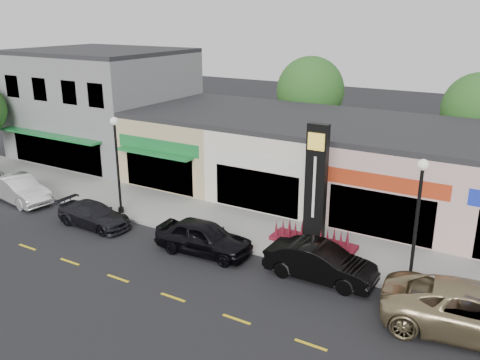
{
  "coord_description": "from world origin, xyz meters",
  "views": [
    {
      "loc": [
        11.53,
        -17.0,
        10.9
      ],
      "look_at": [
        -1.04,
        4.0,
        2.83
      ],
      "focal_mm": 38.0,
      "sensor_mm": 36.0,
      "label": 1
    }
  ],
  "objects_px": {
    "lamp_west_near": "(117,156)",
    "car_black_conv": "(320,262)",
    "lamp_east_near": "(418,212)",
    "car_black_sedan": "(204,237)",
    "car_gold_suv": "(476,311)",
    "car_white_van": "(19,189)",
    "car_dark_sedan": "(94,215)",
    "pylon_sign": "(315,204)"
  },
  "relations": [
    {
      "from": "lamp_west_near",
      "to": "car_gold_suv",
      "type": "height_order",
      "value": "lamp_west_near"
    },
    {
      "from": "car_black_conv",
      "to": "car_gold_suv",
      "type": "relative_size",
      "value": 0.74
    },
    {
      "from": "lamp_east_near",
      "to": "car_dark_sedan",
      "type": "xyz_separation_m",
      "value": [
        -16.11,
        -1.92,
        -2.84
      ]
    },
    {
      "from": "pylon_sign",
      "to": "car_black_conv",
      "type": "relative_size",
      "value": 1.26
    },
    {
      "from": "car_white_van",
      "to": "car_dark_sedan",
      "type": "distance_m",
      "value": 6.61
    },
    {
      "from": "lamp_east_near",
      "to": "car_white_van",
      "type": "xyz_separation_m",
      "value": [
        -22.72,
        -1.58,
        -2.68
      ]
    },
    {
      "from": "car_gold_suv",
      "to": "car_black_conv",
      "type": "bearing_deg",
      "value": 74.38
    },
    {
      "from": "pylon_sign",
      "to": "car_black_sedan",
      "type": "bearing_deg",
      "value": -142.5
    },
    {
      "from": "car_black_conv",
      "to": "car_gold_suv",
      "type": "distance_m",
      "value": 6.27
    },
    {
      "from": "car_black_sedan",
      "to": "lamp_west_near",
      "type": "bearing_deg",
      "value": 73.37
    },
    {
      "from": "pylon_sign",
      "to": "car_dark_sedan",
      "type": "height_order",
      "value": "pylon_sign"
    },
    {
      "from": "lamp_east_near",
      "to": "car_black_sedan",
      "type": "height_order",
      "value": "lamp_east_near"
    },
    {
      "from": "lamp_east_near",
      "to": "pylon_sign",
      "type": "distance_m",
      "value": 5.42
    },
    {
      "from": "lamp_east_near",
      "to": "lamp_west_near",
      "type": "bearing_deg",
      "value": 180.0
    },
    {
      "from": "car_black_conv",
      "to": "car_white_van",
      "type": "bearing_deg",
      "value": 91.18
    },
    {
      "from": "pylon_sign",
      "to": "car_gold_suv",
      "type": "height_order",
      "value": "pylon_sign"
    },
    {
      "from": "car_black_conv",
      "to": "car_gold_suv",
      "type": "height_order",
      "value": "car_gold_suv"
    },
    {
      "from": "pylon_sign",
      "to": "car_gold_suv",
      "type": "distance_m",
      "value": 8.61
    },
    {
      "from": "lamp_east_near",
      "to": "car_dark_sedan",
      "type": "bearing_deg",
      "value": -173.2
    },
    {
      "from": "pylon_sign",
      "to": "car_white_van",
      "type": "bearing_deg",
      "value": -169.52
    },
    {
      "from": "pylon_sign",
      "to": "car_black_sedan",
      "type": "xyz_separation_m",
      "value": [
        -4.23,
        -3.24,
        -1.47
      ]
    },
    {
      "from": "car_gold_suv",
      "to": "car_black_sedan",
      "type": "bearing_deg",
      "value": 80.44
    },
    {
      "from": "car_black_conv",
      "to": "lamp_east_near",
      "type": "bearing_deg",
      "value": -73.68
    },
    {
      "from": "lamp_west_near",
      "to": "pylon_sign",
      "type": "distance_m",
      "value": 11.19
    },
    {
      "from": "car_dark_sedan",
      "to": "car_black_sedan",
      "type": "relative_size",
      "value": 0.92
    },
    {
      "from": "pylon_sign",
      "to": "lamp_west_near",
      "type": "bearing_deg",
      "value": -171.23
    },
    {
      "from": "car_white_van",
      "to": "car_black_conv",
      "type": "distance_m",
      "value": 19.21
    },
    {
      "from": "car_dark_sedan",
      "to": "car_black_sedan",
      "type": "xyz_separation_m",
      "value": [
        6.89,
        0.38,
        0.17
      ]
    },
    {
      "from": "pylon_sign",
      "to": "car_dark_sedan",
      "type": "bearing_deg",
      "value": -161.96
    },
    {
      "from": "lamp_west_near",
      "to": "car_black_conv",
      "type": "xyz_separation_m",
      "value": [
        12.48,
        -1.06,
        -2.69
      ]
    },
    {
      "from": "lamp_east_near",
      "to": "car_gold_suv",
      "type": "bearing_deg",
      "value": -35.25
    },
    {
      "from": "car_white_van",
      "to": "car_gold_suv",
      "type": "height_order",
      "value": "car_gold_suv"
    },
    {
      "from": "lamp_west_near",
      "to": "car_dark_sedan",
      "type": "xyz_separation_m",
      "value": [
        -0.11,
        -1.92,
        -2.84
      ]
    },
    {
      "from": "lamp_west_near",
      "to": "lamp_east_near",
      "type": "distance_m",
      "value": 16.0
    },
    {
      "from": "lamp_west_near",
      "to": "lamp_east_near",
      "type": "xyz_separation_m",
      "value": [
        16.0,
        0.0,
        0.0
      ]
    },
    {
      "from": "lamp_west_near",
      "to": "lamp_east_near",
      "type": "bearing_deg",
      "value": 0.0
    },
    {
      "from": "lamp_east_near",
      "to": "car_dark_sedan",
      "type": "distance_m",
      "value": 16.47
    },
    {
      "from": "lamp_east_near",
      "to": "car_white_van",
      "type": "height_order",
      "value": "lamp_east_near"
    },
    {
      "from": "lamp_east_near",
      "to": "car_black_sedan",
      "type": "xyz_separation_m",
      "value": [
        -9.23,
        -1.55,
        -2.67
      ]
    },
    {
      "from": "car_white_van",
      "to": "car_black_sedan",
      "type": "height_order",
      "value": "car_black_sedan"
    },
    {
      "from": "lamp_west_near",
      "to": "pylon_sign",
      "type": "bearing_deg",
      "value": 8.77
    },
    {
      "from": "car_black_conv",
      "to": "car_dark_sedan",
      "type": "bearing_deg",
      "value": 93.55
    }
  ]
}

